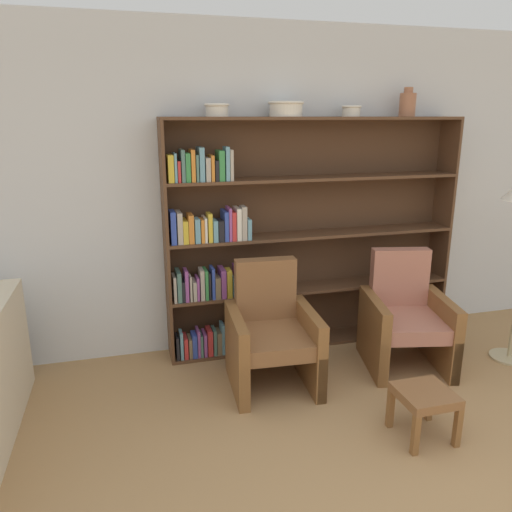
# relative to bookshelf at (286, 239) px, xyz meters

# --- Properties ---
(wall_back) EXTENTS (12.00, 0.06, 2.75)m
(wall_back) POSITION_rel_bookshelf_xyz_m (0.09, 0.17, 0.39)
(wall_back) COLOR silver
(wall_back) RESTS_ON ground
(bookshelf) EXTENTS (2.58, 0.30, 2.00)m
(bookshelf) POSITION_rel_bookshelf_xyz_m (0.00, 0.00, 0.00)
(bookshelf) COLOR brown
(bookshelf) RESTS_ON ground
(bowl_olive) EXTENTS (0.20, 0.20, 0.10)m
(bowl_olive) POSITION_rel_bookshelf_xyz_m (-0.59, -0.02, 1.07)
(bowl_olive) COLOR silver
(bowl_olive) RESTS_ON bookshelf
(bowl_sage) EXTENTS (0.29, 0.29, 0.12)m
(bowl_sage) POSITION_rel_bookshelf_xyz_m (-0.02, -0.02, 1.08)
(bowl_sage) COLOR silver
(bowl_sage) RESTS_ON bookshelf
(bowl_brass) EXTENTS (0.17, 0.17, 0.09)m
(bowl_brass) POSITION_rel_bookshelf_xyz_m (0.55, -0.02, 1.07)
(bowl_brass) COLOR silver
(bowl_brass) RESTS_ON bookshelf
(vase_tall) EXTENTS (0.14, 0.14, 0.24)m
(vase_tall) POSITION_rel_bookshelf_xyz_m (1.07, -0.02, 1.12)
(vase_tall) COLOR #A36647
(vase_tall) RESTS_ON bookshelf
(armchair_leather) EXTENTS (0.68, 0.72, 0.93)m
(armchair_leather) POSITION_rel_bookshelf_xyz_m (-0.32, -0.62, -0.59)
(armchair_leather) COLOR brown
(armchair_leather) RESTS_ON ground
(armchair_cushioned) EXTENTS (0.77, 0.80, 0.93)m
(armchair_cushioned) POSITION_rel_bookshelf_xyz_m (0.84, -0.63, -0.59)
(armchair_cushioned) COLOR brown
(armchair_cushioned) RESTS_ON ground
(footstool) EXTENTS (0.34, 0.34, 0.33)m
(footstool) POSITION_rel_bookshelf_xyz_m (0.42, -1.55, -0.72)
(footstool) COLOR brown
(footstool) RESTS_ON ground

